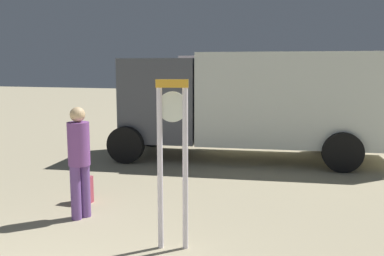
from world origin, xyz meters
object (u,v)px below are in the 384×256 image
at_px(standing_clock, 173,148).
at_px(person_near_clock, 79,157).
at_px(box_truck_far, 250,84).
at_px(backpack, 84,189).
at_px(box_truck_near, 262,99).

height_order(standing_clock, person_near_clock, standing_clock).
height_order(person_near_clock, box_truck_far, box_truck_far).
xyz_separation_m(standing_clock, box_truck_far, (-1.91, 14.55, 0.26)).
xyz_separation_m(backpack, box_truck_near, (2.28, 4.57, 1.29)).
bearing_deg(box_truck_far, standing_clock, -82.52).
relative_size(person_near_clock, box_truck_far, 0.24).
bearing_deg(person_near_clock, box_truck_far, 90.65).
distance_m(standing_clock, person_near_clock, 1.87).
distance_m(box_truck_near, box_truck_far, 8.99).
relative_size(standing_clock, box_truck_near, 0.30).
relative_size(standing_clock, box_truck_far, 0.31).
relative_size(box_truck_near, box_truck_far, 1.03).
distance_m(standing_clock, backpack, 2.69).
bearing_deg(backpack, box_truck_near, 63.53).
distance_m(backpack, box_truck_far, 13.40).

